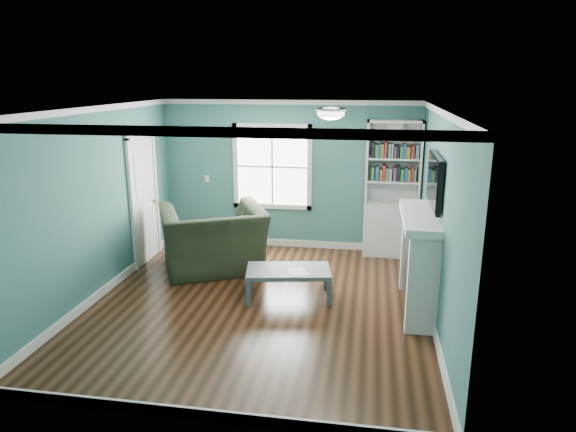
# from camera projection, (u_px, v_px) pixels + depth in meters

# --- Properties ---
(floor) EXTENTS (5.00, 5.00, 0.00)m
(floor) POSITION_uv_depth(u_px,v_px,m) (260.00, 304.00, 6.95)
(floor) COLOR black
(floor) RESTS_ON ground
(room_walls) EXTENTS (5.00, 5.00, 5.00)m
(room_walls) POSITION_uv_depth(u_px,v_px,m) (258.00, 189.00, 6.54)
(room_walls) COLOR #356D70
(room_walls) RESTS_ON ground
(trim) EXTENTS (4.50, 5.00, 2.60)m
(trim) POSITION_uv_depth(u_px,v_px,m) (258.00, 216.00, 6.63)
(trim) COLOR white
(trim) RESTS_ON ground
(window) EXTENTS (1.40, 0.06, 1.50)m
(window) POSITION_uv_depth(u_px,v_px,m) (272.00, 167.00, 8.99)
(window) COLOR white
(window) RESTS_ON room_walls
(bookshelf) EXTENTS (0.90, 0.35, 2.31)m
(bookshelf) POSITION_uv_depth(u_px,v_px,m) (391.00, 203.00, 8.62)
(bookshelf) COLOR silver
(bookshelf) RESTS_ON ground
(fireplace) EXTENTS (0.44, 1.58, 1.30)m
(fireplace) POSITION_uv_depth(u_px,v_px,m) (419.00, 263.00, 6.65)
(fireplace) COLOR black
(fireplace) RESTS_ON ground
(tv) EXTENTS (0.06, 1.10, 0.65)m
(tv) POSITION_uv_depth(u_px,v_px,m) (435.00, 181.00, 6.35)
(tv) COLOR black
(tv) RESTS_ON fireplace
(door) EXTENTS (0.12, 0.98, 2.17)m
(door) POSITION_uv_depth(u_px,v_px,m) (144.00, 198.00, 8.35)
(door) COLOR silver
(door) RESTS_ON ground
(ceiling_fixture) EXTENTS (0.38, 0.38, 0.15)m
(ceiling_fixture) POSITION_uv_depth(u_px,v_px,m) (331.00, 113.00, 6.24)
(ceiling_fixture) COLOR white
(ceiling_fixture) RESTS_ON room_walls
(light_switch) EXTENTS (0.08, 0.01, 0.12)m
(light_switch) POSITION_uv_depth(u_px,v_px,m) (207.00, 179.00, 9.24)
(light_switch) COLOR white
(light_switch) RESTS_ON room_walls
(recliner) EXTENTS (1.84, 1.59, 1.36)m
(recliner) POSITION_uv_depth(u_px,v_px,m) (213.00, 229.00, 8.02)
(recliner) COLOR black
(recliner) RESTS_ON ground
(coffee_table) EXTENTS (1.23, 0.81, 0.42)m
(coffee_table) POSITION_uv_depth(u_px,v_px,m) (288.00, 273.00, 7.06)
(coffee_table) COLOR #4A5359
(coffee_table) RESTS_ON ground
(paper_sheet) EXTENTS (0.37, 0.40, 0.00)m
(paper_sheet) POSITION_uv_depth(u_px,v_px,m) (297.00, 272.00, 6.94)
(paper_sheet) COLOR white
(paper_sheet) RESTS_ON coffee_table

